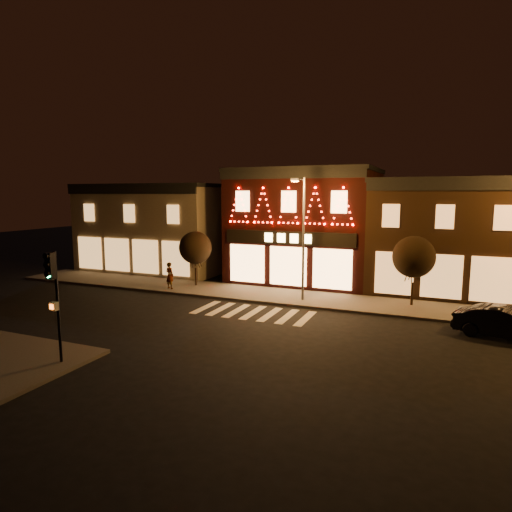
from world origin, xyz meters
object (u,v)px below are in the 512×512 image
Objects in this scene: traffic_signal_near at (54,285)px; streetlamp_mid at (302,230)px; pedestrian at (170,275)px; dark_sedan at (506,323)px.

streetlamp_mid reaches higher than traffic_signal_near.
streetlamp_mid is 9.77m from pedestrian.
traffic_signal_near is at bearing -117.10° from streetlamp_mid.
dark_sedan is 2.40× the size of pedestrian.
streetlamp_mid is 4.04× the size of pedestrian.
dark_sedan is at bearing 34.10° from traffic_signal_near.
pedestrian is (-9.16, -0.27, -3.37)m from streetlamp_mid.
pedestrian is (-3.57, 12.80, -2.11)m from traffic_signal_near.
dark_sedan is 19.78m from pedestrian.
traffic_signal_near is 14.28m from streetlamp_mid.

